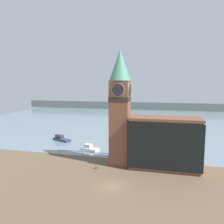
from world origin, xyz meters
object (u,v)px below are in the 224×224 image
object	(u,v)px
clock_tower	(120,105)
mooring_bollard_near	(96,167)
boat_near	(90,148)
pier_building	(165,143)
boat_far	(61,139)

from	to	relation	value
clock_tower	mooring_bollard_near	xyz separation A→B (m)	(-3.83, -3.97, -11.94)
boat_near	pier_building	bearing A→B (deg)	-5.82
boat_far	boat_near	bearing A→B (deg)	-8.31
boat_far	mooring_bollard_near	world-z (taller)	boat_far
pier_building	boat_near	world-z (taller)	pier_building
pier_building	mooring_bollard_near	world-z (taller)	pier_building
boat_near	mooring_bollard_near	size ratio (longest dim) A/B	6.62
clock_tower	boat_near	xyz separation A→B (m)	(-9.10, 7.19, -11.74)
boat_near	mooring_bollard_near	xyz separation A→B (m)	(5.27, -11.16, -0.20)
clock_tower	boat_near	distance (m)	16.50
boat_near	boat_far	xyz separation A→B (m)	(-11.51, 7.21, 0.03)
clock_tower	pier_building	world-z (taller)	clock_tower
clock_tower	boat_far	bearing A→B (deg)	145.04
boat_far	mooring_bollard_near	bearing A→B (deg)	-23.83
pier_building	boat_far	distance (m)	33.34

